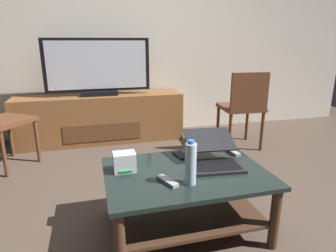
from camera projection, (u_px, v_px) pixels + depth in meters
The scene contains 12 objects.
ground_plane at pixel (181, 213), 2.10m from camera, with size 7.68×7.68×0.00m, color #4C3D33.
back_wall at pixel (132, 24), 3.66m from camera, with size 6.40×0.12×2.80m, color beige.
coffee_table at pixel (185, 189), 1.86m from camera, with size 1.00×0.71×0.42m.
media_cabinet at pixel (101, 118), 3.56m from camera, with size 1.97×0.45×0.58m.
television at pixel (98, 68), 3.37m from camera, with size 1.21×0.20×0.65m.
dining_chair at pixel (244, 105), 3.25m from camera, with size 0.47×0.47×0.88m.
laptop at pixel (213, 155), 1.92m from camera, with size 0.36×0.44×0.18m.
router_box at pixel (124, 162), 1.81m from camera, with size 0.14×0.11×0.12m.
water_bottle_near at pixel (191, 164), 1.63m from camera, with size 0.06×0.06×0.26m.
cell_phone at pixel (181, 155), 2.06m from camera, with size 0.07×0.14×0.01m, color black.
tv_remote at pixel (232, 152), 2.11m from camera, with size 0.04×0.16×0.02m, color #99999E.
soundbar_remote at pixel (168, 181), 1.67m from camera, with size 0.04×0.16×0.02m, color #99999E.
Camera 1 is at (-0.57, -1.75, 1.20)m, focal length 31.12 mm.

